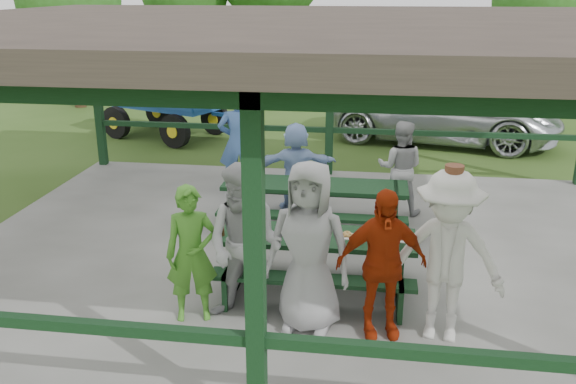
% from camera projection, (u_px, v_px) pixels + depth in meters
% --- Properties ---
extents(ground, '(90.00, 90.00, 0.00)m').
position_uv_depth(ground, '(307.00, 256.00, 8.83)').
color(ground, '#2E4A17').
rests_on(ground, ground).
extents(concrete_slab, '(10.00, 8.00, 0.10)m').
position_uv_depth(concrete_slab, '(308.00, 253.00, 8.81)').
color(concrete_slab, '#63635E').
rests_on(concrete_slab, ground).
extents(pavilion_structure, '(10.60, 8.60, 3.24)m').
position_uv_depth(pavilion_structure, '(310.00, 31.00, 7.80)').
color(pavilion_structure, black).
rests_on(pavilion_structure, concrete_slab).
extents(picnic_table_near, '(2.38, 1.39, 0.75)m').
position_uv_depth(picnic_table_near, '(317.00, 256.00, 7.49)').
color(picnic_table_near, black).
rests_on(picnic_table_near, concrete_slab).
extents(picnic_table_far, '(2.81, 1.39, 0.75)m').
position_uv_depth(picnic_table_far, '(315.00, 200.00, 9.39)').
color(picnic_table_far, black).
rests_on(picnic_table_far, concrete_slab).
extents(table_setting, '(2.31, 0.45, 0.10)m').
position_uv_depth(table_setting, '(316.00, 232.00, 7.41)').
color(table_setting, white).
rests_on(table_setting, picnic_table_near).
extents(contestant_green, '(0.66, 0.53, 1.58)m').
position_uv_depth(contestant_green, '(192.00, 254.00, 6.77)').
color(contestant_green, '#428726').
rests_on(contestant_green, concrete_slab).
extents(contestant_grey_left, '(1.04, 0.89, 1.85)m').
position_uv_depth(contestant_grey_left, '(245.00, 246.00, 6.66)').
color(contestant_grey_left, '#999A9C').
rests_on(contestant_grey_left, concrete_slab).
extents(contestant_grey_mid, '(1.03, 0.76, 1.92)m').
position_uv_depth(contestant_grey_mid, '(309.00, 248.00, 6.52)').
color(contestant_grey_mid, gray).
rests_on(contestant_grey_mid, concrete_slab).
extents(contestant_red, '(1.05, 0.63, 1.67)m').
position_uv_depth(contestant_red, '(381.00, 264.00, 6.44)').
color(contestant_red, '#9E2609').
rests_on(contestant_red, concrete_slab).
extents(contestant_white_fedora, '(1.31, 0.88, 1.94)m').
position_uv_depth(contestant_white_fedora, '(446.00, 257.00, 6.34)').
color(contestant_white_fedora, beige).
rests_on(contestant_white_fedora, concrete_slab).
extents(spectator_lblue, '(1.44, 0.67, 1.49)m').
position_uv_depth(spectator_lblue, '(296.00, 166.00, 10.21)').
color(spectator_lblue, '#8EABDB').
rests_on(spectator_lblue, concrete_slab).
extents(spectator_blue, '(0.80, 0.63, 1.93)m').
position_uv_depth(spectator_blue, '(238.00, 143.00, 10.83)').
color(spectator_blue, '#3B5E9B').
rests_on(spectator_blue, concrete_slab).
extents(spectator_grey, '(0.84, 0.69, 1.56)m').
position_uv_depth(spectator_grey, '(400.00, 168.00, 10.00)').
color(spectator_grey, gray).
rests_on(spectator_grey, concrete_slab).
extents(pickup_truck, '(5.96, 3.69, 1.54)m').
position_uv_depth(pickup_truck, '(445.00, 110.00, 15.12)').
color(pickup_truck, silver).
rests_on(pickup_truck, ground).
extents(farm_trailer, '(4.10, 2.70, 1.45)m').
position_uv_depth(farm_trailer, '(166.00, 109.00, 15.58)').
color(farm_trailer, navy).
rests_on(farm_trailer, ground).
extents(tree_mid, '(3.09, 3.09, 4.82)m').
position_uv_depth(tree_mid, '(542.00, 0.00, 19.38)').
color(tree_mid, '#302013').
rests_on(tree_mid, ground).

